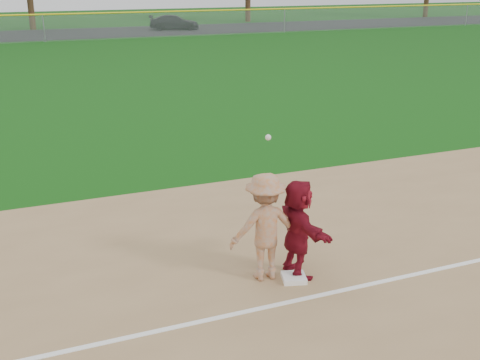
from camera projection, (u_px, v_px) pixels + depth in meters
name	position (u px, v px, depth m)	size (l,w,h in m)	color
ground	(274.00, 279.00, 10.15)	(160.00, 160.00, 0.00)	#10490E
foul_line	(296.00, 301.00, 9.45)	(60.00, 0.10, 0.01)	white
parking_asphalt	(38.00, 35.00, 50.37)	(120.00, 10.00, 0.01)	black
first_base	(294.00, 278.00, 10.07)	(0.39, 0.39, 0.09)	white
base_runner	(298.00, 228.00, 10.03)	(1.58, 0.50, 1.70)	maroon
car_right	(174.00, 22.00, 54.62)	(1.82, 4.48, 1.30)	black
first_base_play	(265.00, 227.00, 9.90)	(1.24, 0.78, 2.51)	#969698
outfield_fence	(43.00, 15.00, 44.49)	(110.00, 0.12, 110.00)	#999EA0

